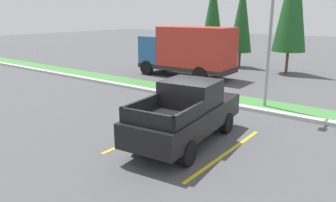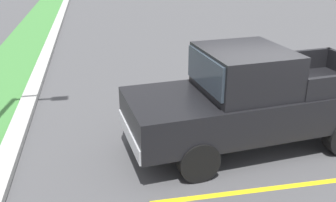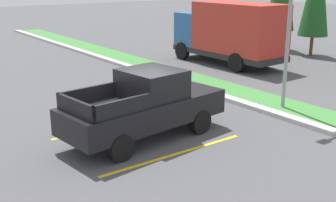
% 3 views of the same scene
% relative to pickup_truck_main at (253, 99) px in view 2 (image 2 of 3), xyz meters
% --- Properties ---
extents(ground_plane, '(120.00, 120.00, 0.00)m').
position_rel_pickup_truck_main_xyz_m(ground_plane, '(-0.06, -0.11, -1.04)').
color(ground_plane, '#4C4C4F').
extents(parking_line_near, '(0.12, 4.80, 0.01)m').
position_rel_pickup_truck_main_xyz_m(parking_line_near, '(-1.54, -0.05, -1.04)').
color(parking_line_near, yellow).
rests_on(parking_line_near, ground).
extents(parking_line_far, '(0.12, 4.80, 0.01)m').
position_rel_pickup_truck_main_xyz_m(parking_line_far, '(1.56, -0.05, -1.04)').
color(parking_line_far, yellow).
rests_on(parking_line_far, ground).
extents(curb_strip, '(56.00, 0.40, 0.15)m').
position_rel_pickup_truck_main_xyz_m(curb_strip, '(-0.06, 4.89, -0.97)').
color(curb_strip, '#B2B2AD').
rests_on(curb_strip, ground).
extents(pickup_truck_main, '(2.47, 5.40, 2.10)m').
position_rel_pickup_truck_main_xyz_m(pickup_truck_main, '(0.00, 0.00, 0.00)').
color(pickup_truck_main, black).
rests_on(pickup_truck_main, ground).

